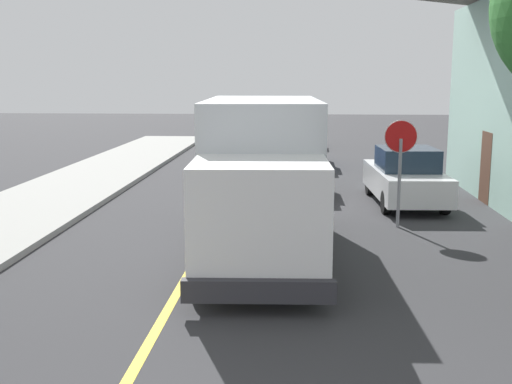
{
  "coord_description": "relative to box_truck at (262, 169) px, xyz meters",
  "views": [
    {
      "loc": [
        2.05,
        -3.75,
        3.67
      ],
      "look_at": [
        1.22,
        8.66,
        1.4
      ],
      "focal_mm": 44.22,
      "sensor_mm": 36.0,
      "label": 1
    }
  ],
  "objects": [
    {
      "name": "parked_car_far",
      "position": [
        0.8,
        20.79,
        -0.97
      ],
      "size": [
        1.96,
        4.46,
        1.67
      ],
      "color": "#B7B7BC",
      "rests_on": "ground"
    },
    {
      "name": "box_truck",
      "position": [
        0.0,
        0.0,
        0.0
      ],
      "size": [
        2.71,
        7.28,
        3.2
      ],
      "color": "silver",
      "rests_on": "ground"
    },
    {
      "name": "parked_van_across",
      "position": [
        3.9,
        5.3,
        -0.97
      ],
      "size": [
        2.0,
        4.48,
        1.67
      ],
      "color": "silver",
      "rests_on": "ground"
    },
    {
      "name": "stop_sign",
      "position": [
        3.25,
        2.38,
        0.09
      ],
      "size": [
        0.8,
        0.1,
        2.65
      ],
      "color": "gray",
      "rests_on": "ground"
    },
    {
      "name": "parked_car_near",
      "position": [
        0.61,
        7.55,
        -0.97
      ],
      "size": [
        1.87,
        4.43,
        1.67
      ],
      "color": "silver",
      "rests_on": "ground"
    },
    {
      "name": "parked_car_mid",
      "position": [
        0.95,
        13.41,
        -0.97
      ],
      "size": [
        1.84,
        4.42,
        1.67
      ],
      "color": "#2D4793",
      "rests_on": "ground"
    },
    {
      "name": "centre_line_yellow",
      "position": [
        -1.31,
        0.64,
        -1.76
      ],
      "size": [
        0.16,
        56.0,
        0.01
      ],
      "primitive_type": "cube",
      "color": "gold",
      "rests_on": "ground"
    }
  ]
}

